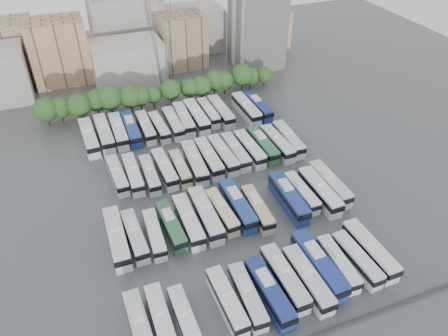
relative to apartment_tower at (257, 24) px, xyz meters
name	(u,v)px	position (x,y,z in m)	size (l,w,h in m)	color
ground	(221,200)	(-34.00, -58.00, -13.00)	(220.00, 220.00, 0.00)	#424447
tree_line	(156,92)	(-36.36, -15.92, -8.61)	(65.04, 7.42, 8.33)	black
city_buildings	(115,43)	(-41.46, 13.86, -5.13)	(102.00, 35.00, 20.00)	#9E998E
apartment_tower	(257,24)	(0.00, 0.00, 0.00)	(14.00, 14.00, 26.00)	silver
electricity_pylon	(160,27)	(-32.00, -8.00, 5.66)	(9.00, 6.91, 33.83)	slate
bus_r0_s0	(140,328)	(-55.36, -81.75, -11.17)	(2.83, 11.93, 3.73)	silver
bus_r0_s1	(161,320)	(-52.25, -81.64, -11.20)	(2.66, 11.71, 3.67)	silver
bus_r0_s2	(185,320)	(-48.96, -82.72, -11.31)	(2.55, 11.03, 3.45)	silver
bus_r0_s4	(227,301)	(-42.15, -81.95, -11.20)	(2.86, 11.78, 3.68)	silver
bus_r0_s5	(247,296)	(-38.93, -82.34, -11.23)	(2.97, 11.60, 3.61)	silver
bus_r0_s6	(269,292)	(-35.57, -82.95, -11.06)	(3.16, 12.70, 3.96)	navy
bus_r0_s7	(284,278)	(-32.16, -81.41, -11.06)	(2.91, 12.65, 3.96)	silver
bus_r0_s8	(308,279)	(-28.84, -82.95, -11.06)	(2.83, 12.63, 3.96)	silver
bus_r0_s9	(318,265)	(-25.81, -81.11, -10.90)	(3.18, 13.67, 4.28)	navy
bus_r0_s10	(338,264)	(-22.42, -81.75, -11.30)	(2.89, 11.13, 3.46)	white
bus_r0_s11	(357,259)	(-19.06, -82.18, -11.24)	(2.90, 11.49, 3.58)	silver
bus_r0_s12	(370,250)	(-15.93, -81.37, -11.04)	(3.03, 12.79, 4.00)	silver
bus_r1_s0	(117,238)	(-55.34, -63.08, -10.94)	(3.06, 13.41, 4.20)	silver
bus_r1_s1	(135,236)	(-52.29, -63.48, -11.21)	(2.95, 11.70, 3.64)	silver
bus_r1_s2	(154,234)	(-48.96, -64.24, -11.31)	(2.87, 11.06, 3.44)	white
bus_r1_s3	(171,226)	(-45.67, -63.43, -11.20)	(3.02, 11.79, 3.67)	#2B643D
bus_r1_s4	(188,221)	(-42.42, -63.49, -11.06)	(2.82, 12.58, 3.94)	silver
bus_r1_s5	(206,215)	(-38.97, -63.14, -10.93)	(3.08, 13.44, 4.21)	silver
bus_r1_s6	(222,211)	(-35.77, -63.07, -11.24)	(3.08, 11.53, 3.58)	beige
bus_r1_s7	(238,205)	(-32.43, -62.79, -10.98)	(2.87, 13.11, 4.11)	navy
bus_r1_s8	(257,209)	(-29.22, -64.79, -11.23)	(2.92, 11.59, 3.61)	#C7B489
bus_r1_s10	(288,197)	(-22.36, -64.26, -10.96)	(3.31, 13.33, 4.16)	navy
bus_r1_s11	(301,193)	(-19.10, -63.59, -11.29)	(2.52, 11.14, 3.49)	white
bus_r1_s12	(320,191)	(-15.71, -64.85, -10.99)	(2.95, 13.05, 4.09)	white
bus_r1_s13	(330,184)	(-12.59, -63.47, -11.03)	(2.84, 12.82, 4.02)	silver
bus_r2_s1	(117,175)	(-52.06, -44.90, -11.20)	(3.12, 11.78, 3.66)	silver
bus_r2_s2	(133,174)	(-48.93, -45.74, -11.15)	(2.72, 12.05, 3.77)	white
bus_r2_s3	(150,174)	(-45.68, -47.06, -11.25)	(2.73, 11.39, 3.56)	silver
bus_r2_s4	(165,169)	(-42.31, -46.35, -11.13)	(3.03, 12.23, 3.81)	silver
bus_r2_s5	(180,168)	(-39.10, -47.09, -11.33)	(2.50, 10.86, 3.40)	beige
bus_r2_s6	(194,162)	(-35.79, -46.77, -10.95)	(3.60, 13.47, 4.18)	silver
bus_r2_s7	(209,158)	(-32.34, -46.31, -11.02)	(2.87, 12.90, 4.04)	silver
bus_r2_s8	(223,155)	(-29.01, -46.10, -11.04)	(3.10, 12.77, 3.98)	silver
bus_r2_s9	(235,151)	(-25.92, -45.89, -11.10)	(2.71, 12.35, 3.87)	silver
bus_r2_s10	(250,149)	(-22.50, -46.05, -11.09)	(3.04, 12.47, 3.89)	silver
bus_r2_s11	(263,145)	(-19.15, -45.72, -11.06)	(2.75, 12.58, 3.95)	#2D6A41
bus_r2_s12	(277,143)	(-15.73, -46.33, -11.06)	(3.09, 12.65, 3.95)	silver
bus_r2_s13	(288,139)	(-12.54, -45.71, -11.05)	(3.30, 12.74, 3.96)	silver
bus_r3_s0	(89,137)	(-55.63, -28.45, -10.91)	(3.40, 13.63, 4.25)	silver
bus_r3_s1	(104,133)	(-52.08, -27.88, -10.89)	(3.22, 13.75, 4.30)	silver
bus_r3_s2	(118,131)	(-48.72, -27.91, -10.99)	(2.96, 13.07, 4.09)	silver
bus_r3_s3	(131,129)	(-45.69, -28.13, -11.02)	(2.98, 12.92, 4.04)	navy
bus_r3_s4	(146,127)	(-42.23, -28.38, -11.13)	(2.65, 12.13, 3.80)	silver
bus_r3_s5	(159,127)	(-39.10, -29.25, -11.24)	(2.96, 11.50, 3.58)	silver
bus_r3_s6	(173,123)	(-35.51, -29.00, -11.11)	(2.80, 12.30, 3.85)	silver
bus_r3_s7	(184,119)	(-32.56, -28.16, -11.01)	(3.37, 13.05, 4.06)	silver
bus_r3_s8	(197,116)	(-29.17, -28.22, -10.91)	(2.96, 13.58, 4.26)	white
bus_r3_s9	(208,112)	(-25.59, -26.99, -11.20)	(2.60, 11.70, 3.67)	white
bus_r3_s10	(221,111)	(-22.58, -27.95, -10.99)	(2.94, 13.04, 4.09)	silver
bus_r3_s12	(246,109)	(-15.90, -29.05, -10.95)	(3.01, 13.32, 4.17)	silver
bus_r3_s13	(258,107)	(-12.53, -28.95, -11.10)	(3.12, 12.43, 3.87)	navy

